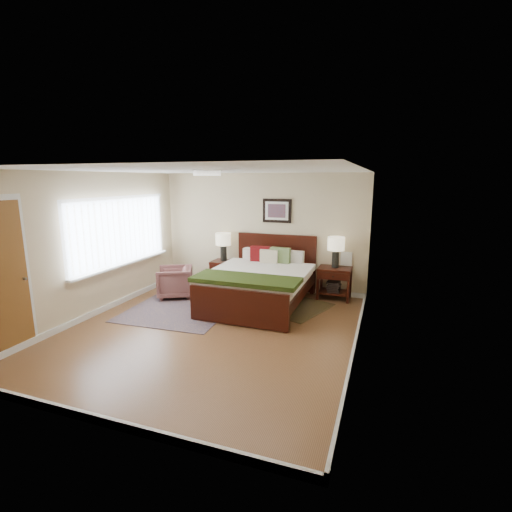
{
  "coord_description": "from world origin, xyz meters",
  "views": [
    {
      "loc": [
        2.55,
        -5.01,
        2.38
      ],
      "look_at": [
        0.42,
        0.97,
        1.05
      ],
      "focal_mm": 26.0,
      "sensor_mm": 36.0,
      "label": 1
    }
  ],
  "objects_px": {
    "lamp_left": "(223,242)",
    "armchair": "(175,282)",
    "nightstand_right": "(334,280)",
    "bed": "(260,277)",
    "lamp_right": "(336,246)",
    "rug_persian": "(188,303)",
    "nightstand_left": "(223,266)"
  },
  "relations": [
    {
      "from": "lamp_left",
      "to": "lamp_right",
      "type": "distance_m",
      "value": 2.43
    },
    {
      "from": "nightstand_left",
      "to": "rug_persian",
      "type": "xyz_separation_m",
      "value": [
        -0.18,
        -1.25,
        -0.47
      ]
    },
    {
      "from": "lamp_left",
      "to": "lamp_right",
      "type": "relative_size",
      "value": 1.0
    },
    {
      "from": "lamp_right",
      "to": "rug_persian",
      "type": "distance_m",
      "value": 3.1
    },
    {
      "from": "rug_persian",
      "to": "bed",
      "type": "bearing_deg",
      "value": 13.62
    },
    {
      "from": "nightstand_right",
      "to": "lamp_right",
      "type": "height_order",
      "value": "lamp_right"
    },
    {
      "from": "lamp_left",
      "to": "bed",
      "type": "bearing_deg",
      "value": -37.12
    },
    {
      "from": "nightstand_left",
      "to": "lamp_right",
      "type": "height_order",
      "value": "lamp_right"
    },
    {
      "from": "armchair",
      "to": "rug_persian",
      "type": "height_order",
      "value": "armchair"
    },
    {
      "from": "lamp_right",
      "to": "rug_persian",
      "type": "relative_size",
      "value": 0.24
    },
    {
      "from": "nightstand_left",
      "to": "lamp_left",
      "type": "xyz_separation_m",
      "value": [
        0.0,
        0.02,
        0.55
      ]
    },
    {
      "from": "lamp_right",
      "to": "lamp_left",
      "type": "bearing_deg",
      "value": 180.0
    },
    {
      "from": "nightstand_left",
      "to": "rug_persian",
      "type": "bearing_deg",
      "value": -98.33
    },
    {
      "from": "nightstand_left",
      "to": "nightstand_right",
      "type": "relative_size",
      "value": 0.93
    },
    {
      "from": "bed",
      "to": "nightstand_right",
      "type": "relative_size",
      "value": 3.45
    },
    {
      "from": "lamp_left",
      "to": "lamp_right",
      "type": "height_order",
      "value": "lamp_right"
    },
    {
      "from": "bed",
      "to": "lamp_left",
      "type": "xyz_separation_m",
      "value": [
        -1.15,
        0.87,
        0.47
      ]
    },
    {
      "from": "nightstand_left",
      "to": "armchair",
      "type": "distance_m",
      "value": 1.17
    },
    {
      "from": "nightstand_right",
      "to": "rug_persian",
      "type": "height_order",
      "value": "nightstand_right"
    },
    {
      "from": "lamp_left",
      "to": "rug_persian",
      "type": "distance_m",
      "value": 1.64
    },
    {
      "from": "bed",
      "to": "lamp_right",
      "type": "relative_size",
      "value": 3.67
    },
    {
      "from": "nightstand_right",
      "to": "lamp_right",
      "type": "distance_m",
      "value": 0.69
    },
    {
      "from": "armchair",
      "to": "nightstand_left",
      "type": "bearing_deg",
      "value": 118.68
    },
    {
      "from": "bed",
      "to": "armchair",
      "type": "distance_m",
      "value": 1.83
    },
    {
      "from": "nightstand_left",
      "to": "lamp_left",
      "type": "distance_m",
      "value": 0.55
    },
    {
      "from": "nightstand_left",
      "to": "nightstand_right",
      "type": "distance_m",
      "value": 2.43
    },
    {
      "from": "nightstand_right",
      "to": "bed",
      "type": "bearing_deg",
      "value": -146.09
    },
    {
      "from": "lamp_left",
      "to": "rug_persian",
      "type": "bearing_deg",
      "value": -98.2
    },
    {
      "from": "lamp_left",
      "to": "armchair",
      "type": "height_order",
      "value": "lamp_left"
    },
    {
      "from": "armchair",
      "to": "lamp_left",
      "type": "bearing_deg",
      "value": 119.26
    },
    {
      "from": "nightstand_right",
      "to": "armchair",
      "type": "distance_m",
      "value": 3.23
    },
    {
      "from": "bed",
      "to": "nightstand_right",
      "type": "distance_m",
      "value": 1.55
    }
  ]
}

